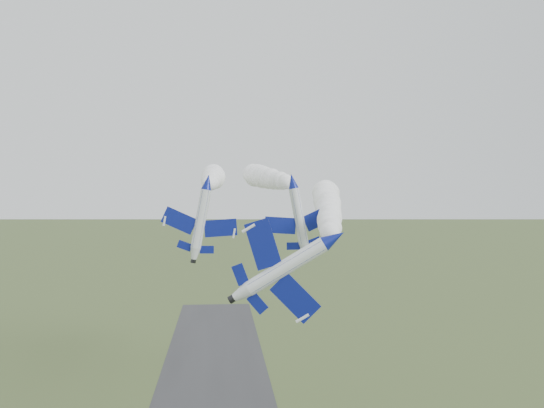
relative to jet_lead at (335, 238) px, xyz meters
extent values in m
cylinder|color=silver|center=(-0.03, 0.11, -0.02)|extent=(3.11, 8.40, 2.01)
cone|color=navy|center=(-0.73, -5.02, -0.02)|extent=(2.28, 2.40, 2.01)
cone|color=silver|center=(0.65, 5.04, -0.02)|extent=(2.23, 2.02, 2.01)
cylinder|color=black|center=(0.79, 6.01, -0.02)|extent=(1.09, 0.72, 1.02)
ellipsoid|color=black|center=(0.15, -2.05, 0.26)|extent=(1.71, 2.97, 1.34)
cube|color=navy|center=(-1.54, 1.10, 2.41)|extent=(2.73, 2.65, 3.92)
cube|color=navy|center=(1.45, 0.69, -2.61)|extent=(2.73, 2.65, 3.92)
cube|color=navy|center=(-0.27, 4.28, 1.31)|extent=(1.23, 1.21, 1.72)
cube|color=navy|center=(1.33, 4.06, -1.36)|extent=(1.23, 1.21, 1.72)
cube|color=navy|center=(1.58, 3.79, 0.63)|extent=(2.10, 1.81, 1.21)
cylinder|color=silver|center=(-12.18, 24.15, 5.68)|extent=(1.81, 7.75, 1.60)
cone|color=navy|center=(-12.31, 19.29, 5.68)|extent=(1.65, 2.06, 1.60)
cone|color=silver|center=(-12.05, 28.82, 5.68)|extent=(1.64, 1.69, 1.60)
cylinder|color=black|center=(-12.02, 29.74, 5.68)|extent=(0.83, 0.57, 0.81)
ellipsoid|color=black|center=(-12.14, 22.16, 6.19)|extent=(1.14, 2.67, 1.07)
cube|color=navy|center=(-14.89, 24.96, 6.04)|extent=(4.23, 2.32, 0.88)
cube|color=navy|center=(-9.48, 24.81, 5.06)|extent=(4.23, 2.32, 0.88)
cube|color=navy|center=(-13.52, 28.04, 5.94)|extent=(1.85, 1.06, 0.42)
cube|color=navy|center=(-10.63, 27.96, 5.42)|extent=(1.85, 1.06, 0.42)
cube|color=navy|center=(-11.87, 27.77, 6.85)|extent=(0.51, 1.48, 2.01)
cylinder|color=silver|center=(-1.02, 24.05, 5.83)|extent=(1.95, 7.56, 1.56)
cone|color=navy|center=(-0.77, 19.33, 5.83)|extent=(1.66, 2.04, 1.56)
cone|color=silver|center=(-1.26, 28.59, 5.83)|extent=(1.64, 1.68, 1.56)
cylinder|color=black|center=(-1.30, 29.48, 5.83)|extent=(0.82, 0.58, 0.79)
ellipsoid|color=black|center=(-1.01, 22.13, 6.32)|extent=(1.17, 2.62, 1.04)
cube|color=navy|center=(-3.66, 24.63, 5.21)|extent=(4.16, 2.35, 0.86)
cube|color=navy|center=(1.60, 24.91, 6.18)|extent=(4.16, 2.35, 0.86)
cube|color=navy|center=(-2.61, 27.72, 5.57)|extent=(1.82, 1.07, 0.41)
cube|color=navy|center=(0.19, 27.87, 6.09)|extent=(1.82, 1.07, 0.41)
cube|color=navy|center=(-1.41, 27.57, 6.97)|extent=(0.53, 1.45, 1.95)
camera|label=1|loc=(-10.66, -55.35, 3.98)|focal=40.00mm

